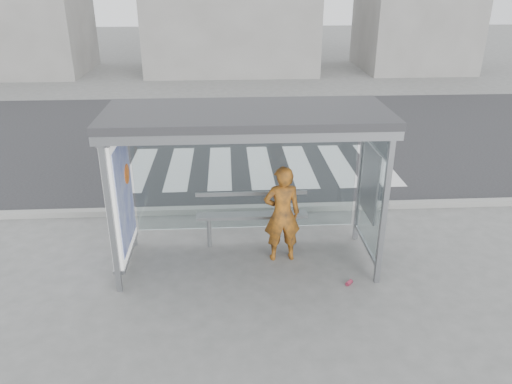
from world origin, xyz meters
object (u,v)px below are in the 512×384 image
bench (252,215)px  soda_can (349,283)px  bus_shelter (223,150)px  person (282,214)px

bench → soda_can: size_ratio=15.90×
bus_shelter → soda_can: (1.92, -0.82, -1.95)m
bench → soda_can: bearing=-42.6°
person → soda_can: person is taller
bus_shelter → bench: bus_shelter is taller
bus_shelter → soda_can: size_ratio=34.80×
person → soda_can: bearing=135.6°
bus_shelter → bench: 1.56m
bus_shelter → person: (0.94, 0.04, -1.14)m
person → soda_can: 1.53m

